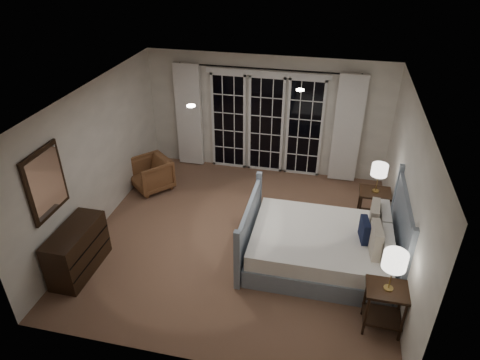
% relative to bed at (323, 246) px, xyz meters
% --- Properties ---
extents(floor, '(5.00, 5.00, 0.00)m').
position_rel_bed_xyz_m(floor, '(-1.41, 0.34, -0.34)').
color(floor, brown).
rests_on(floor, ground).
extents(ceiling, '(5.00, 5.00, 0.00)m').
position_rel_bed_xyz_m(ceiling, '(-1.41, 0.34, 2.16)').
color(ceiling, white).
rests_on(ceiling, wall_back).
extents(wall_left, '(0.02, 5.00, 2.50)m').
position_rel_bed_xyz_m(wall_left, '(-3.91, 0.34, 0.91)').
color(wall_left, beige).
rests_on(wall_left, floor).
extents(wall_right, '(0.02, 5.00, 2.50)m').
position_rel_bed_xyz_m(wall_right, '(1.09, 0.34, 0.91)').
color(wall_right, beige).
rests_on(wall_right, floor).
extents(wall_back, '(5.00, 0.02, 2.50)m').
position_rel_bed_xyz_m(wall_back, '(-1.41, 2.84, 0.91)').
color(wall_back, beige).
rests_on(wall_back, floor).
extents(wall_front, '(5.00, 0.02, 2.50)m').
position_rel_bed_xyz_m(wall_front, '(-1.41, -2.16, 0.91)').
color(wall_front, beige).
rests_on(wall_front, floor).
extents(french_doors, '(2.50, 0.04, 2.20)m').
position_rel_bed_xyz_m(french_doors, '(-1.41, 2.80, 0.75)').
color(french_doors, black).
rests_on(french_doors, wall_back).
extents(curtain_rod, '(3.50, 0.03, 0.03)m').
position_rel_bed_xyz_m(curtain_rod, '(-1.41, 2.74, 1.91)').
color(curtain_rod, black).
rests_on(curtain_rod, wall_back).
extents(curtain_left, '(0.55, 0.10, 2.25)m').
position_rel_bed_xyz_m(curtain_left, '(-3.06, 2.72, 0.81)').
color(curtain_left, white).
rests_on(curtain_left, curtain_rod).
extents(curtain_right, '(0.55, 0.10, 2.25)m').
position_rel_bed_xyz_m(curtain_right, '(0.24, 2.72, 0.81)').
color(curtain_right, white).
rests_on(curtain_right, curtain_rod).
extents(downlight_a, '(0.12, 0.12, 0.01)m').
position_rel_bed_xyz_m(downlight_a, '(-0.61, 0.94, 2.15)').
color(downlight_a, white).
rests_on(downlight_a, ceiling).
extents(downlight_b, '(0.12, 0.12, 0.01)m').
position_rel_bed_xyz_m(downlight_b, '(-2.01, -0.06, 2.15)').
color(downlight_b, white).
rests_on(downlight_b, ceiling).
extents(bed, '(2.31, 1.66, 1.35)m').
position_rel_bed_xyz_m(bed, '(0.00, 0.00, 0.00)').
color(bed, gray).
rests_on(bed, floor).
extents(nightstand_left, '(0.54, 0.43, 0.70)m').
position_rel_bed_xyz_m(nightstand_left, '(0.83, -1.12, 0.12)').
color(nightstand_left, black).
rests_on(nightstand_left, floor).
extents(nightstand_right, '(0.53, 0.43, 0.69)m').
position_rel_bed_xyz_m(nightstand_right, '(0.78, 1.23, 0.12)').
color(nightstand_right, black).
rests_on(nightstand_right, floor).
extents(lamp_left, '(0.30, 0.30, 0.57)m').
position_rel_bed_xyz_m(lamp_left, '(0.83, -1.12, 0.82)').
color(lamp_left, '#B49148').
rests_on(lamp_left, nightstand_left).
extents(lamp_right, '(0.27, 0.27, 0.53)m').
position_rel_bed_xyz_m(lamp_right, '(0.78, 1.23, 0.77)').
color(lamp_right, '#B49148').
rests_on(lamp_right, nightstand_right).
extents(armchair, '(1.00, 1.01, 0.66)m').
position_rel_bed_xyz_m(armchair, '(-3.51, 1.52, -0.01)').
color(armchair, brown).
rests_on(armchair, floor).
extents(dresser, '(0.47, 1.10, 0.78)m').
position_rel_bed_xyz_m(dresser, '(-3.64, -0.99, 0.05)').
color(dresser, black).
rests_on(dresser, floor).
extents(mirror, '(0.05, 0.85, 1.00)m').
position_rel_bed_xyz_m(mirror, '(-3.88, -0.99, 1.21)').
color(mirror, black).
rests_on(mirror, wall_left).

